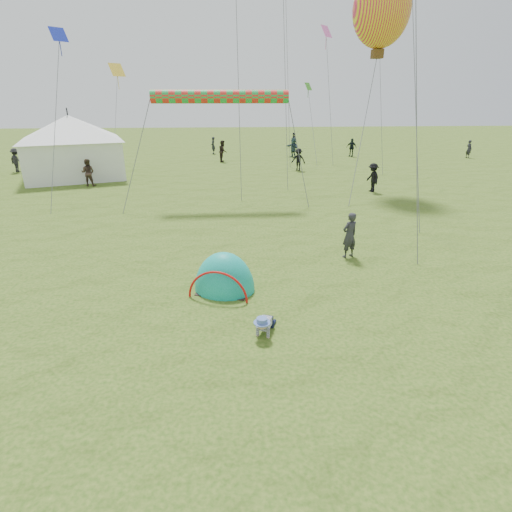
{
  "coord_description": "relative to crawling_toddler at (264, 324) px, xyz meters",
  "views": [
    {
      "loc": [
        -1.77,
        -7.87,
        5.25
      ],
      "look_at": [
        -0.91,
        2.74,
        1.0
      ],
      "focal_mm": 28.0,
      "sensor_mm": 36.0,
      "label": 1
    }
  ],
  "objects": [
    {
      "name": "crowd_person_6",
      "position": [
        -1.82,
        32.6,
        0.53
      ],
      "size": [
        0.43,
        0.62,
        1.61
      ],
      "primitive_type": "imported",
      "rotation": [
        0.0,
        0.0,
        4.8
      ],
      "color": "black",
      "rests_on": "ground"
    },
    {
      "name": "diamond_kite_5",
      "position": [
        8.1,
        29.36,
        10.09
      ],
      "size": [
        1.17,
        1.17,
        0.96
      ],
      "primitive_type": "plane",
      "rotation": [
        1.05,
        0.0,
        0.79
      ],
      "color": "#E65FB1"
    },
    {
      "name": "balloon_kite",
      "position": [
        8.03,
        16.5,
        9.2
      ],
      "size": [
        3.14,
        3.14,
        4.4
      ],
      "primitive_type": null,
      "color": "#F1EA06"
    },
    {
      "name": "crowd_person_11",
      "position": [
        -14.08,
        26.79,
        0.62
      ],
      "size": [
        0.57,
        1.67,
        1.78
      ],
      "primitive_type": "imported",
      "rotation": [
        0.0,
        0.0,
        4.74
      ],
      "color": "#24313B",
      "rests_on": "ground"
    },
    {
      "name": "crowd_person_1",
      "position": [
        -16.26,
        25.08,
        0.55
      ],
      "size": [
        1.01,
        1.01,
        1.66
      ],
      "primitive_type": "imported",
      "rotation": [
        0.0,
        0.0,
        5.51
      ],
      "color": "#2F201C",
      "rests_on": "ground"
    },
    {
      "name": "crowd_person_9",
      "position": [
        -16.22,
        23.39,
        0.6
      ],
      "size": [
        1.3,
        1.12,
        1.74
      ],
      "primitive_type": "imported",
      "rotation": [
        0.0,
        0.0,
        2.62
      ],
      "color": "black",
      "rests_on": "ground"
    },
    {
      "name": "crowd_person_0",
      "position": [
        21.7,
        27.87,
        0.52
      ],
      "size": [
        0.48,
        0.64,
        1.59
      ],
      "primitive_type": "imported",
      "rotation": [
        0.0,
        0.0,
        1.75
      ],
      "color": "#24232D",
      "rests_on": "ground"
    },
    {
      "name": "crowd_person_5",
      "position": [
        5.65,
        29.58,
        0.62
      ],
      "size": [
        1.24,
        1.71,
        1.79
      ],
      "primitive_type": "imported",
      "rotation": [
        0.0,
        0.0,
        5.2
      ],
      "color": "#294049",
      "rests_on": "ground"
    },
    {
      "name": "crawling_toddler",
      "position": [
        0.0,
        0.0,
        0.0
      ],
      "size": [
        0.74,
        0.86,
        0.55
      ],
      "primitive_type": null,
      "rotation": [
        0.0,
        0.0,
        -0.39
      ],
      "color": "black",
      "rests_on": "ground"
    },
    {
      "name": "diamond_kite_4",
      "position": [
        -9.25,
        16.26,
        8.01
      ],
      "size": [
        0.87,
        0.87,
        0.71
      ],
      "primitive_type": "plane",
      "rotation": [
        1.05,
        0.0,
        0.79
      ],
      "color": "#1829C5"
    },
    {
      "name": "crowd_person_12",
      "position": [
        6.86,
        36.3,
        0.56
      ],
      "size": [
        0.58,
        0.71,
        1.67
      ],
      "primitive_type": "imported",
      "rotation": [
        0.0,
        0.0,
        1.92
      ],
      "color": "black",
      "rests_on": "ground"
    },
    {
      "name": "rainbow_tube_kite",
      "position": [
        -0.92,
        13.01,
        4.99
      ],
      "size": [
        6.71,
        0.64,
        0.64
      ],
      "primitive_type": "cylinder",
      "rotation": [
        0.0,
        1.57,
        0.0
      ],
      "color": "red"
    },
    {
      "name": "event_marquee",
      "position": [
        -11.18,
        21.12,
        1.94
      ],
      "size": [
        8.14,
        8.14,
        4.43
      ],
      "primitive_type": null,
      "rotation": [
        0.0,
        0.0,
        0.32
      ],
      "color": "white",
      "rests_on": "ground"
    },
    {
      "name": "diamond_kite_8",
      "position": [
        -9.56,
        29.65,
        7.09
      ],
      "size": [
        1.28,
        1.28,
        1.05
      ],
      "primitive_type": "plane",
      "rotation": [
        1.05,
        0.0,
        0.79
      ],
      "color": "yellow"
    },
    {
      "name": "crowd_person_3",
      "position": [
        4.84,
        22.4,
        0.55
      ],
      "size": [
        1.22,
        0.99,
        1.65
      ],
      "primitive_type": "imported",
      "rotation": [
        0.0,
        0.0,
        5.86
      ],
      "color": "black",
      "rests_on": "ground"
    },
    {
      "name": "crowd_person_8",
      "position": [
        11.2,
        29.64,
        0.55
      ],
      "size": [
        1.01,
        0.91,
        1.65
      ],
      "primitive_type": "imported",
      "rotation": [
        0.0,
        0.0,
        5.62
      ],
      "color": "black",
      "rests_on": "ground"
    },
    {
      "name": "ground",
      "position": [
        0.91,
        -0.24,
        -0.28
      ],
      "size": [
        140.0,
        140.0,
        0.0
      ],
      "primitive_type": "plane",
      "color": "#254810"
    },
    {
      "name": "crowd_person_13",
      "position": [
        -9.34,
        17.81,
        0.56
      ],
      "size": [
        0.86,
        0.69,
        1.67
      ],
      "primitive_type": "imported",
      "rotation": [
        0.0,
        0.0,
        3.07
      ],
      "color": "#3E2D26",
      "rests_on": "ground"
    },
    {
      "name": "crowd_person_10",
      "position": [
        -13.06,
        26.76,
        0.57
      ],
      "size": [
        0.87,
        0.99,
        1.7
      ],
      "primitive_type": "imported",
      "rotation": [
        0.0,
        0.0,
        2.08
      ],
      "color": "#3E3226",
      "rests_on": "ground"
    },
    {
      "name": "crowd_person_7",
      "position": [
        -0.87,
        27.34,
        0.62
      ],
      "size": [
        0.78,
        0.95,
        1.8
      ],
      "primitive_type": "imported",
      "rotation": [
        0.0,
        0.0,
        1.46
      ],
      "color": "black",
      "rests_on": "ground"
    },
    {
      "name": "diamond_kite_3",
      "position": [
        6.79,
        29.47,
        5.83
      ],
      "size": [
        0.78,
        0.78,
        0.64
      ],
      "primitive_type": "plane",
      "rotation": [
        1.05,
        0.0,
        0.79
      ],
      "color": "#3E9524"
    },
    {
      "name": "crowd_person_15",
      "position": [
        7.88,
        14.77,
        0.56
      ],
      "size": [
        0.8,
        1.17,
        1.67
      ],
      "primitive_type": "imported",
      "rotation": [
        0.0,
        0.0,
        4.88
      ],
      "color": "black",
      "rests_on": "ground"
    },
    {
      "name": "crowd_person_2",
      "position": [
        -9.11,
        22.6,
        0.59
      ],
      "size": [
        0.54,
        1.06,
        1.73
      ],
      "primitive_type": "imported",
      "rotation": [
        0.0,
        0.0,
        1.69
      ],
      "color": "#1D2537",
      "rests_on": "ground"
    },
    {
      "name": "popup_tent",
      "position": [
        -0.93,
        2.43,
        -0.28
      ],
      "size": [
        2.13,
        1.92,
        2.29
      ],
      "primitive_type": "ellipsoid",
      "rotation": [
        0.0,
        0.0,
        -0.3
      ],
      "color": "#03936C",
      "rests_on": "ground"
    },
    {
      "name": "standing_adult",
      "position": [
        3.42,
        4.66,
        0.53
      ],
      "size": [
        0.69,
        0.6,
        1.61
      ],
      "primitive_type": "imported",
      "rotation": [
        0.0,
        0.0,
        3.57
      ],
      "color": "#29292E",
      "rests_on": "ground"
    },
    {
      "name": "crowd_person_14",
      "position": [
        -12.11,
        19.24,
        0.55
      ],
      "size": [
        1.03,
        0.88,
        1.65
      ],
      "primitive_type": "imported",
      "rotation": [
        0.0,
        0.0,
        0.59
      ],
      "color": "black",
      "rests_on": "ground"
    }
  ]
}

